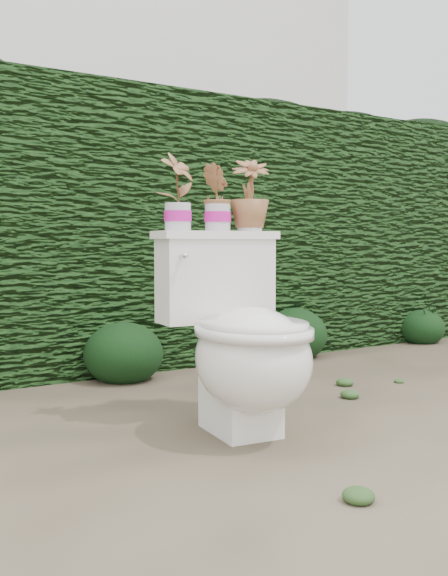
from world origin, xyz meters
TOP-DOWN VIEW (x-y plane):
  - ground at (0.00, 0.00)m, footprint 60.00×60.00m
  - hedge at (0.00, 1.60)m, footprint 8.00×1.00m
  - house_wall at (0.60, 6.00)m, footprint 8.00×3.50m
  - toilet at (0.02, -0.12)m, footprint 0.53×0.72m
  - potted_plant_left at (-0.12, 0.13)m, footprint 0.18×0.15m
  - potted_plant_center at (0.05, 0.11)m, footprint 0.15×0.17m
  - potted_plant_right at (0.20, 0.10)m, footprint 0.21×0.21m
  - liriope_clump_2 at (0.02, 1.02)m, footprint 0.42×0.42m
  - liriope_clump_3 at (1.22, 1.08)m, footprint 0.43×0.43m
  - liriope_clump_4 at (2.40, 1.06)m, footprint 0.34×0.34m

SIDE VIEW (x-z plane):
  - ground at x=0.00m, z-range 0.00..0.00m
  - liriope_clump_4 at x=2.40m, z-range 0.00..0.27m
  - liriope_clump_2 at x=0.02m, z-range 0.00..0.34m
  - liriope_clump_3 at x=1.22m, z-range 0.00..0.35m
  - toilet at x=0.02m, z-range -0.03..0.74m
  - hedge at x=0.00m, z-range 0.00..1.60m
  - potted_plant_center at x=0.05m, z-range 0.78..1.03m
  - potted_plant_right at x=0.20m, z-range 0.78..1.07m
  - potted_plant_left at x=-0.12m, z-range 0.78..1.07m
  - house_wall at x=0.60m, z-range 0.00..4.00m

